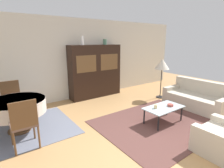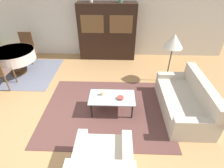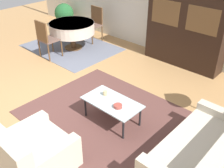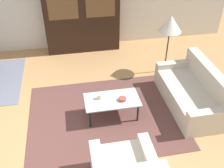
{
  "view_description": "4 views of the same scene",
  "coord_description": "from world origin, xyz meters",
  "px_view_note": "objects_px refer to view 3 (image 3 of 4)",
  "views": [
    {
      "loc": [
        -2.21,
        -1.93,
        1.98
      ],
      "look_at": [
        0.2,
        1.4,
        0.95
      ],
      "focal_mm": 28.0,
      "sensor_mm": 36.0,
      "label": 1
    },
    {
      "loc": [
        1.24,
        -2.42,
        2.8
      ],
      "look_at": [
        1.14,
        0.55,
        0.75
      ],
      "focal_mm": 28.0,
      "sensor_mm": 36.0,
      "label": 2
    },
    {
      "loc": [
        3.58,
        -2.1,
        2.93
      ],
      "look_at": [
        1.14,
        0.55,
        0.75
      ],
      "focal_mm": 42.0,
      "sensor_mm": 36.0,
      "label": 3
    },
    {
      "loc": [
        0.46,
        -3.09,
        3.42
      ],
      "look_at": [
        1.14,
        0.55,
        0.75
      ],
      "focal_mm": 42.0,
      "sensor_mm": 36.0,
      "label": 4
    }
  ],
  "objects_px": {
    "cup": "(105,93)",
    "potted_plant": "(64,14)",
    "coffee_table": "(112,104)",
    "dining_table": "(72,28)",
    "display_cabinet": "(186,28)",
    "bowl": "(118,106)",
    "dining_chair_far": "(94,22)",
    "couch": "(204,154)",
    "dining_chair_near": "(46,37)",
    "armchair": "(32,154)"
  },
  "relations": [
    {
      "from": "display_cabinet",
      "to": "dining_chair_far",
      "type": "distance_m",
      "value": 2.74
    },
    {
      "from": "couch",
      "to": "dining_chair_near",
      "type": "distance_m",
      "value": 4.65
    },
    {
      "from": "dining_table",
      "to": "dining_chair_far",
      "type": "xyz_separation_m",
      "value": [
        0.0,
        0.83,
        -0.03
      ]
    },
    {
      "from": "couch",
      "to": "armchair",
      "type": "distance_m",
      "value": 2.33
    },
    {
      "from": "armchair",
      "to": "bowl",
      "type": "xyz_separation_m",
      "value": [
        0.27,
        1.46,
        0.15
      ]
    },
    {
      "from": "dining_chair_near",
      "to": "display_cabinet",
      "type": "bearing_deg",
      "value": 36.83
    },
    {
      "from": "dining_chair_far",
      "to": "cup",
      "type": "relative_size",
      "value": 11.22
    },
    {
      "from": "armchair",
      "to": "dining_chair_far",
      "type": "xyz_separation_m",
      "value": [
        -2.86,
        3.96,
        0.28
      ]
    },
    {
      "from": "couch",
      "to": "armchair",
      "type": "xyz_separation_m",
      "value": [
        -1.72,
        -1.57,
        -0.0
      ]
    },
    {
      "from": "armchair",
      "to": "potted_plant",
      "type": "bearing_deg",
      "value": 137.2
    },
    {
      "from": "couch",
      "to": "dining_chair_near",
      "type": "height_order",
      "value": "dining_chair_near"
    },
    {
      "from": "coffee_table",
      "to": "cup",
      "type": "height_order",
      "value": "cup"
    },
    {
      "from": "armchair",
      "to": "potted_plant",
      "type": "xyz_separation_m",
      "value": [
        -4.4,
        4.08,
        0.17
      ]
    },
    {
      "from": "cup",
      "to": "potted_plant",
      "type": "distance_m",
      "value": 4.95
    },
    {
      "from": "couch",
      "to": "bowl",
      "type": "distance_m",
      "value": 1.47
    },
    {
      "from": "display_cabinet",
      "to": "dining_table",
      "type": "height_order",
      "value": "display_cabinet"
    },
    {
      "from": "display_cabinet",
      "to": "bowl",
      "type": "distance_m",
      "value": 2.93
    },
    {
      "from": "dining_chair_near",
      "to": "potted_plant",
      "type": "height_order",
      "value": "dining_chair_near"
    },
    {
      "from": "dining_chair_near",
      "to": "dining_table",
      "type": "bearing_deg",
      "value": 90.0
    },
    {
      "from": "coffee_table",
      "to": "bowl",
      "type": "height_order",
      "value": "bowl"
    },
    {
      "from": "couch",
      "to": "display_cabinet",
      "type": "height_order",
      "value": "display_cabinet"
    },
    {
      "from": "cup",
      "to": "dining_chair_far",
      "type": "bearing_deg",
      "value": 138.92
    },
    {
      "from": "cup",
      "to": "potted_plant",
      "type": "bearing_deg",
      "value": 149.67
    },
    {
      "from": "cup",
      "to": "potted_plant",
      "type": "relative_size",
      "value": 0.11
    },
    {
      "from": "coffee_table",
      "to": "dining_table",
      "type": "height_order",
      "value": "dining_table"
    },
    {
      "from": "dining_table",
      "to": "dining_chair_far",
      "type": "height_order",
      "value": "dining_chair_far"
    },
    {
      "from": "dining_table",
      "to": "bowl",
      "type": "distance_m",
      "value": 3.55
    },
    {
      "from": "dining_chair_near",
      "to": "potted_plant",
      "type": "xyz_separation_m",
      "value": [
        -1.54,
        1.78,
        -0.11
      ]
    },
    {
      "from": "potted_plant",
      "to": "coffee_table",
      "type": "bearing_deg",
      "value": -29.73
    },
    {
      "from": "couch",
      "to": "armchair",
      "type": "relative_size",
      "value": 1.94
    },
    {
      "from": "couch",
      "to": "dining_chair_near",
      "type": "bearing_deg",
      "value": 80.95
    },
    {
      "from": "couch",
      "to": "bowl",
      "type": "relative_size",
      "value": 12.31
    },
    {
      "from": "dining_table",
      "to": "dining_chair_far",
      "type": "bearing_deg",
      "value": 90.0
    },
    {
      "from": "coffee_table",
      "to": "display_cabinet",
      "type": "xyz_separation_m",
      "value": [
        -0.25,
        2.8,
        0.55
      ]
    },
    {
      "from": "dining_table",
      "to": "potted_plant",
      "type": "relative_size",
      "value": 1.53
    },
    {
      "from": "armchair",
      "to": "display_cabinet",
      "type": "relative_size",
      "value": 0.48
    },
    {
      "from": "dining_chair_far",
      "to": "potted_plant",
      "type": "bearing_deg",
      "value": -4.42
    },
    {
      "from": "coffee_table",
      "to": "display_cabinet",
      "type": "bearing_deg",
      "value": 95.17
    },
    {
      "from": "dining_chair_far",
      "to": "potted_plant",
      "type": "distance_m",
      "value": 1.55
    },
    {
      "from": "bowl",
      "to": "dining_chair_near",
      "type": "bearing_deg",
      "value": 164.97
    },
    {
      "from": "dining_chair_near",
      "to": "cup",
      "type": "bearing_deg",
      "value": -14.75
    },
    {
      "from": "display_cabinet",
      "to": "cup",
      "type": "bearing_deg",
      "value": -89.29
    },
    {
      "from": "armchair",
      "to": "dining_chair_near",
      "type": "relative_size",
      "value": 0.93
    },
    {
      "from": "dining_chair_far",
      "to": "dining_table",
      "type": "bearing_deg",
      "value": 90.0
    },
    {
      "from": "dining_chair_far",
      "to": "bowl",
      "type": "distance_m",
      "value": 4.01
    },
    {
      "from": "dining_table",
      "to": "cup",
      "type": "distance_m",
      "value": 3.14
    },
    {
      "from": "bowl",
      "to": "armchair",
      "type": "bearing_deg",
      "value": -100.43
    },
    {
      "from": "couch",
      "to": "dining_table",
      "type": "height_order",
      "value": "couch"
    },
    {
      "from": "coffee_table",
      "to": "dining_chair_near",
      "type": "height_order",
      "value": "dining_chair_near"
    },
    {
      "from": "cup",
      "to": "coffee_table",
      "type": "bearing_deg",
      "value": -16.77
    }
  ]
}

